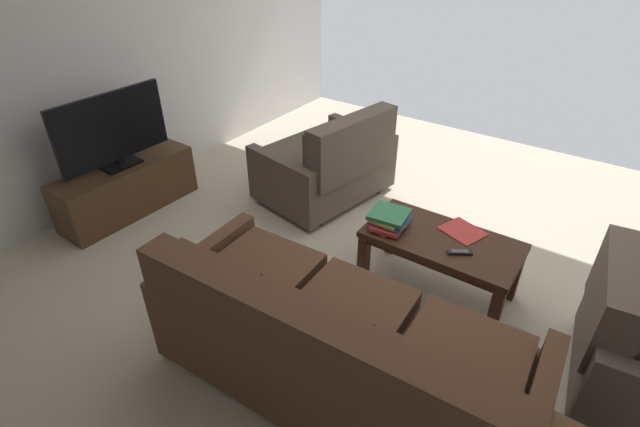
# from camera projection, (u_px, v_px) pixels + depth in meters

# --- Properties ---
(ground_plane) EXTENTS (5.85, 5.78, 0.01)m
(ground_plane) POSITION_uv_depth(u_px,v_px,m) (415.00, 275.00, 3.54)
(ground_plane) COLOR beige
(wall_right) EXTENTS (0.12, 5.78, 2.60)m
(wall_right) POSITION_uv_depth(u_px,v_px,m) (134.00, 44.00, 4.23)
(wall_right) COLOR silver
(wall_right) RESTS_ON ground
(sofa_main) EXTENTS (2.08, 0.97, 0.90)m
(sofa_main) POSITION_uv_depth(u_px,v_px,m) (334.00, 348.00, 2.46)
(sofa_main) COLOR black
(sofa_main) RESTS_ON ground
(loveseat_near) EXTENTS (1.02, 1.28, 0.88)m
(loveseat_near) POSITION_uv_depth(u_px,v_px,m) (329.00, 163.00, 4.29)
(loveseat_near) COLOR black
(loveseat_near) RESTS_ON ground
(coffee_table) EXTENTS (1.03, 0.54, 0.46)m
(coffee_table) POSITION_uv_depth(u_px,v_px,m) (441.00, 247.00, 3.19)
(coffee_table) COLOR #3D2316
(coffee_table) RESTS_ON ground
(tv_stand) EXTENTS (0.41, 1.24, 0.46)m
(tv_stand) POSITION_uv_depth(u_px,v_px,m) (127.00, 188.00, 4.17)
(tv_stand) COLOR #4C331E
(tv_stand) RESTS_ON ground
(flat_tv) EXTENTS (0.21, 0.99, 0.64)m
(flat_tv) POSITION_uv_depth(u_px,v_px,m) (112.00, 130.00, 3.87)
(flat_tv) COLOR black
(flat_tv) RESTS_ON tv_stand
(book_stack) EXTENTS (0.28, 0.30, 0.11)m
(book_stack) POSITION_uv_depth(u_px,v_px,m) (390.00, 219.00, 3.23)
(book_stack) COLOR #C63833
(book_stack) RESTS_ON coffee_table
(tv_remote) EXTENTS (0.16, 0.12, 0.02)m
(tv_remote) POSITION_uv_depth(u_px,v_px,m) (460.00, 252.00, 3.00)
(tv_remote) COLOR black
(tv_remote) RESTS_ON coffee_table
(loose_magazine) EXTENTS (0.33, 0.31, 0.01)m
(loose_magazine) POSITION_uv_depth(u_px,v_px,m) (463.00, 231.00, 3.21)
(loose_magazine) COLOR #C63833
(loose_magazine) RESTS_ON coffee_table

